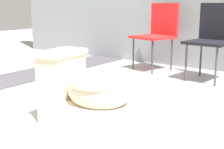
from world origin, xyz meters
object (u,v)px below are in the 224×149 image
object	(u,v)px
toilet	(87,94)
boulder_near	(65,62)
folding_chair_middle	(214,33)
folding_chair_left	(159,29)

from	to	relation	value
toilet	boulder_near	bearing A→B (deg)	132.91
folding_chair_middle	boulder_near	bearing A→B (deg)	-65.37
toilet	boulder_near	xyz separation A→B (m)	(-1.45, 1.29, -0.12)
toilet	folding_chair_left	bearing A→B (deg)	98.51
folding_chair_left	boulder_near	size ratio (longest dim) A/B	2.90
toilet	boulder_near	size ratio (longest dim) A/B	2.31
folding_chair_left	folding_chair_middle	distance (m)	0.77
toilet	folding_chair_middle	xyz separation A→B (m)	(0.26, 1.84, 0.29)
toilet	boulder_near	world-z (taller)	toilet
folding_chair_middle	boulder_near	size ratio (longest dim) A/B	2.90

